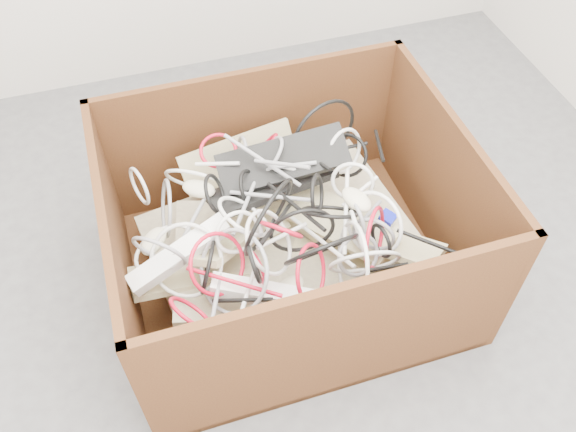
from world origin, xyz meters
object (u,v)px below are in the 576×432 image
object	(u,v)px
cardboard_box	(286,251)
power_strip_right	(265,294)
power_strip_left	(179,254)
vga_plug	(388,217)

from	to	relation	value
cardboard_box	power_strip_right	distance (m)	0.34
cardboard_box	power_strip_left	distance (m)	0.42
cardboard_box	power_strip_left	size ratio (longest dim) A/B	3.37
power_strip_right	vga_plug	world-z (taller)	power_strip_right
power_strip_right	vga_plug	distance (m)	0.45
power_strip_left	vga_plug	size ratio (longest dim) A/B	7.15
vga_plug	power_strip_right	bearing A→B (deg)	-109.99
cardboard_box	vga_plug	world-z (taller)	cardboard_box
power_strip_left	vga_plug	xyz separation A→B (m)	(0.63, -0.04, -0.02)
cardboard_box	vga_plug	distance (m)	0.37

